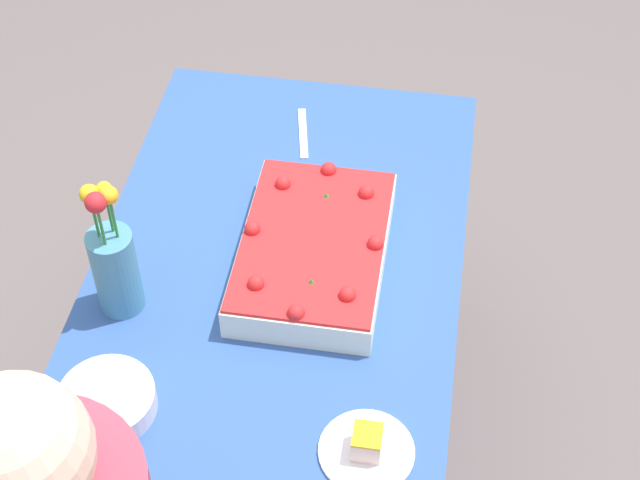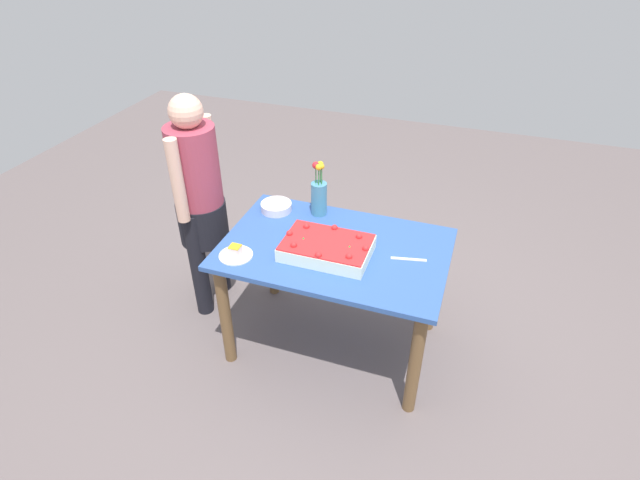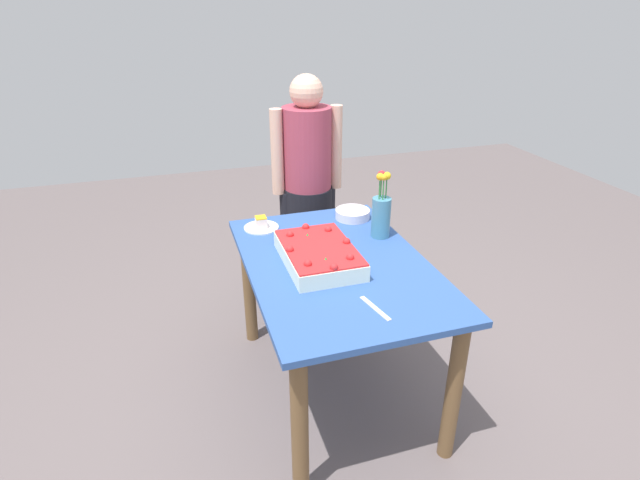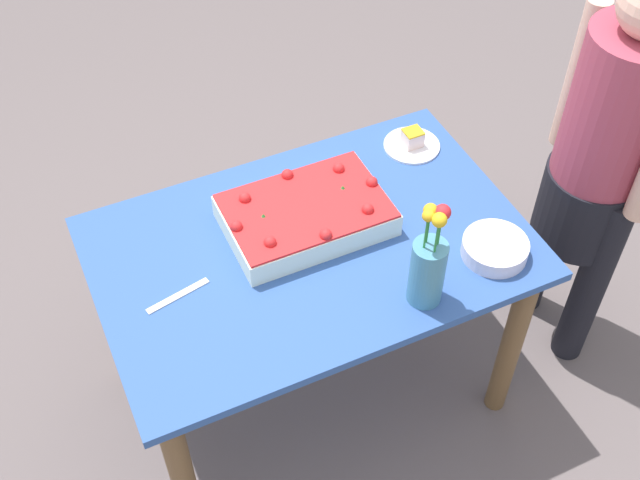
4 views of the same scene
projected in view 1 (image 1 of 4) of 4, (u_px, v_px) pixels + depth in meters
ground_plane at (288, 432)px, 2.79m from camera, size 8.00×8.00×0.00m
dining_table at (282, 290)px, 2.34m from camera, size 1.27×0.83×0.76m
sheet_cake at (314, 250)px, 2.18m from camera, size 0.48×0.32×0.11m
serving_plate_with_slice at (367, 448)px, 1.87m from camera, size 0.19×0.19×0.07m
cake_knife at (303, 133)px, 2.52m from camera, size 0.19×0.06×0.00m
flower_vase at (114, 264)px, 2.04m from camera, size 0.10×0.10×0.35m
fruit_bowl at (107, 401)px, 1.93m from camera, size 0.19×0.19×0.05m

